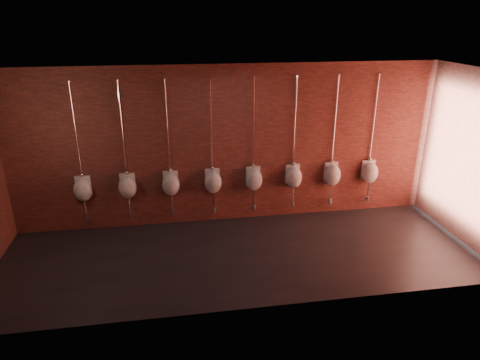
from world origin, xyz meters
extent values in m
plane|color=black|center=(0.00, 0.00, 0.00)|extent=(8.50, 8.50, 0.00)
cube|color=black|center=(0.00, 0.00, 3.20)|extent=(8.50, 3.00, 0.04)
cube|color=brown|center=(0.00, 1.50, 1.60)|extent=(8.50, 0.04, 3.20)
cube|color=brown|center=(0.00, -1.50, 1.60)|extent=(8.50, 0.04, 3.20)
cube|color=brown|center=(4.25, 0.00, 1.60)|extent=(0.04, 3.00, 3.20)
ellipsoid|color=silver|center=(-2.87, 1.37, 0.90)|extent=(0.36, 0.31, 0.46)
cube|color=silver|center=(-2.87, 1.48, 0.94)|extent=(0.30, 0.05, 0.41)
cylinder|color=#979797|center=(-2.87, 1.25, 0.93)|extent=(0.20, 0.02, 0.20)
cylinder|color=silver|center=(-2.87, 1.46, 2.04)|extent=(0.02, 0.02, 1.82)
sphere|color=silver|center=(-2.87, 1.45, 1.18)|extent=(0.08, 0.08, 0.08)
cylinder|color=silver|center=(-2.87, 1.46, 2.95)|extent=(0.06, 0.06, 0.01)
cylinder|color=silver|center=(-2.87, 1.37, 0.54)|extent=(0.03, 0.03, 0.37)
cylinder|color=silver|center=(-2.87, 1.37, 0.30)|extent=(0.08, 0.08, 0.11)
cylinder|color=silver|center=(-2.87, 1.44, 0.30)|extent=(0.03, 0.15, 0.03)
ellipsoid|color=silver|center=(-2.03, 1.37, 0.90)|extent=(0.36, 0.31, 0.46)
cube|color=silver|center=(-2.03, 1.48, 0.94)|extent=(0.30, 0.05, 0.41)
cylinder|color=#979797|center=(-2.03, 1.25, 0.93)|extent=(0.20, 0.02, 0.20)
cylinder|color=silver|center=(-2.03, 1.46, 2.04)|extent=(0.02, 0.02, 1.82)
sphere|color=silver|center=(-2.03, 1.45, 1.18)|extent=(0.08, 0.08, 0.08)
cylinder|color=silver|center=(-2.03, 1.46, 2.95)|extent=(0.06, 0.06, 0.01)
cylinder|color=silver|center=(-2.03, 1.37, 0.54)|extent=(0.03, 0.03, 0.37)
cylinder|color=silver|center=(-2.03, 1.37, 0.30)|extent=(0.08, 0.08, 0.11)
cylinder|color=silver|center=(-2.03, 1.44, 0.30)|extent=(0.03, 0.15, 0.03)
ellipsoid|color=silver|center=(-1.19, 1.37, 0.90)|extent=(0.36, 0.31, 0.46)
cube|color=silver|center=(-1.19, 1.48, 0.94)|extent=(0.30, 0.05, 0.41)
cylinder|color=#979797|center=(-1.19, 1.25, 0.93)|extent=(0.20, 0.02, 0.20)
cylinder|color=silver|center=(-1.19, 1.46, 2.04)|extent=(0.02, 0.02, 1.82)
sphere|color=silver|center=(-1.19, 1.45, 1.18)|extent=(0.08, 0.08, 0.08)
cylinder|color=silver|center=(-1.19, 1.46, 2.95)|extent=(0.06, 0.06, 0.01)
cylinder|color=silver|center=(-1.19, 1.37, 0.54)|extent=(0.03, 0.03, 0.37)
cylinder|color=silver|center=(-1.19, 1.37, 0.30)|extent=(0.08, 0.08, 0.11)
cylinder|color=silver|center=(-1.19, 1.44, 0.30)|extent=(0.03, 0.15, 0.03)
ellipsoid|color=silver|center=(-0.35, 1.37, 0.90)|extent=(0.36, 0.31, 0.46)
cube|color=silver|center=(-0.35, 1.48, 0.94)|extent=(0.30, 0.05, 0.41)
cylinder|color=#979797|center=(-0.35, 1.25, 0.93)|extent=(0.20, 0.02, 0.20)
cylinder|color=silver|center=(-0.35, 1.46, 2.04)|extent=(0.02, 0.02, 1.82)
sphere|color=silver|center=(-0.35, 1.45, 1.18)|extent=(0.08, 0.08, 0.08)
cylinder|color=silver|center=(-0.35, 1.46, 2.95)|extent=(0.06, 0.06, 0.01)
cylinder|color=silver|center=(-0.35, 1.37, 0.54)|extent=(0.03, 0.03, 0.37)
cylinder|color=silver|center=(-0.35, 1.37, 0.30)|extent=(0.08, 0.08, 0.11)
cylinder|color=silver|center=(-0.35, 1.44, 0.30)|extent=(0.03, 0.15, 0.03)
ellipsoid|color=silver|center=(0.49, 1.37, 0.90)|extent=(0.36, 0.31, 0.46)
cube|color=silver|center=(0.49, 1.48, 0.94)|extent=(0.30, 0.05, 0.41)
cylinder|color=#979797|center=(0.49, 1.25, 0.93)|extent=(0.20, 0.02, 0.20)
cylinder|color=silver|center=(0.49, 1.46, 2.04)|extent=(0.02, 0.02, 1.82)
sphere|color=silver|center=(0.49, 1.45, 1.18)|extent=(0.08, 0.08, 0.08)
cylinder|color=silver|center=(0.49, 1.46, 2.95)|extent=(0.06, 0.06, 0.01)
cylinder|color=silver|center=(0.49, 1.37, 0.54)|extent=(0.03, 0.03, 0.37)
cylinder|color=silver|center=(0.49, 1.37, 0.30)|extent=(0.08, 0.08, 0.11)
cylinder|color=silver|center=(0.49, 1.44, 0.30)|extent=(0.03, 0.15, 0.03)
ellipsoid|color=silver|center=(1.33, 1.37, 0.90)|extent=(0.36, 0.31, 0.46)
cube|color=silver|center=(1.33, 1.48, 0.94)|extent=(0.30, 0.05, 0.41)
cylinder|color=#979797|center=(1.33, 1.25, 0.93)|extent=(0.20, 0.02, 0.20)
cylinder|color=silver|center=(1.33, 1.46, 2.04)|extent=(0.02, 0.02, 1.82)
sphere|color=silver|center=(1.33, 1.45, 1.18)|extent=(0.08, 0.08, 0.08)
cylinder|color=silver|center=(1.33, 1.46, 2.95)|extent=(0.06, 0.06, 0.01)
cylinder|color=silver|center=(1.33, 1.37, 0.54)|extent=(0.03, 0.03, 0.37)
cylinder|color=silver|center=(1.33, 1.37, 0.30)|extent=(0.08, 0.08, 0.11)
cylinder|color=silver|center=(1.33, 1.44, 0.30)|extent=(0.03, 0.15, 0.03)
ellipsoid|color=silver|center=(2.17, 1.37, 0.90)|extent=(0.36, 0.31, 0.46)
cube|color=silver|center=(2.17, 1.48, 0.94)|extent=(0.30, 0.05, 0.41)
cylinder|color=#979797|center=(2.17, 1.25, 0.93)|extent=(0.20, 0.02, 0.20)
cylinder|color=silver|center=(2.17, 1.46, 2.04)|extent=(0.02, 0.02, 1.82)
sphere|color=silver|center=(2.17, 1.45, 1.18)|extent=(0.08, 0.08, 0.08)
cylinder|color=silver|center=(2.17, 1.46, 2.95)|extent=(0.06, 0.06, 0.01)
cylinder|color=silver|center=(2.17, 1.37, 0.54)|extent=(0.03, 0.03, 0.37)
cylinder|color=silver|center=(2.17, 1.37, 0.30)|extent=(0.08, 0.08, 0.11)
cylinder|color=silver|center=(2.17, 1.44, 0.30)|extent=(0.03, 0.15, 0.03)
ellipsoid|color=silver|center=(3.01, 1.37, 0.90)|extent=(0.36, 0.31, 0.46)
cube|color=silver|center=(3.01, 1.48, 0.94)|extent=(0.30, 0.05, 0.41)
cylinder|color=#979797|center=(3.01, 1.25, 0.93)|extent=(0.20, 0.02, 0.20)
cylinder|color=silver|center=(3.01, 1.46, 2.04)|extent=(0.02, 0.02, 1.82)
sphere|color=silver|center=(3.01, 1.45, 1.18)|extent=(0.08, 0.08, 0.08)
cylinder|color=silver|center=(3.01, 1.46, 2.95)|extent=(0.06, 0.06, 0.01)
cylinder|color=silver|center=(3.01, 1.37, 0.54)|extent=(0.03, 0.03, 0.37)
cylinder|color=silver|center=(3.01, 1.37, 0.30)|extent=(0.08, 0.08, 0.11)
cylinder|color=silver|center=(3.01, 1.44, 0.30)|extent=(0.03, 0.15, 0.03)
camera|label=1|loc=(-1.10, -6.60, 4.07)|focal=32.00mm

